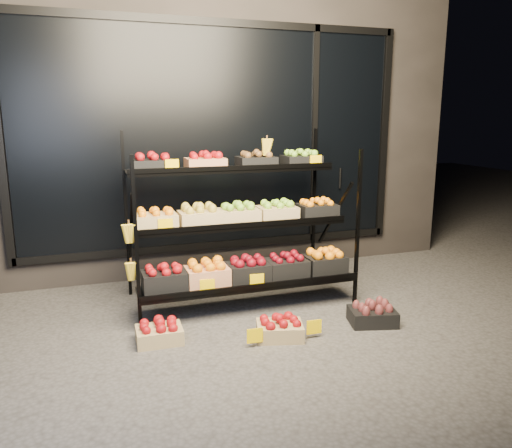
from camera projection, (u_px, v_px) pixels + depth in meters
name	position (u px, v px, depth m)	size (l,w,h in m)	color
ground	(262.00, 324.00, 4.38)	(24.00, 24.00, 0.00)	#514F4C
building	(195.00, 119.00, 6.41)	(6.00, 2.08, 3.50)	#2D2826
display_rack	(240.00, 224.00, 4.77)	(2.18, 1.02, 1.69)	black
tag_floor_a	(255.00, 340.00, 3.94)	(0.13, 0.01, 0.12)	#F8C700
tag_floor_b	(314.00, 331.00, 4.10)	(0.13, 0.01, 0.12)	#F8C700
floor_crate_left	(159.00, 332.00, 4.02)	(0.37, 0.28, 0.19)	tan
floor_crate_midright	(280.00, 328.00, 4.10)	(0.43, 0.36, 0.19)	tan
floor_crate_right	(372.00, 314.00, 4.38)	(0.45, 0.38, 0.20)	black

